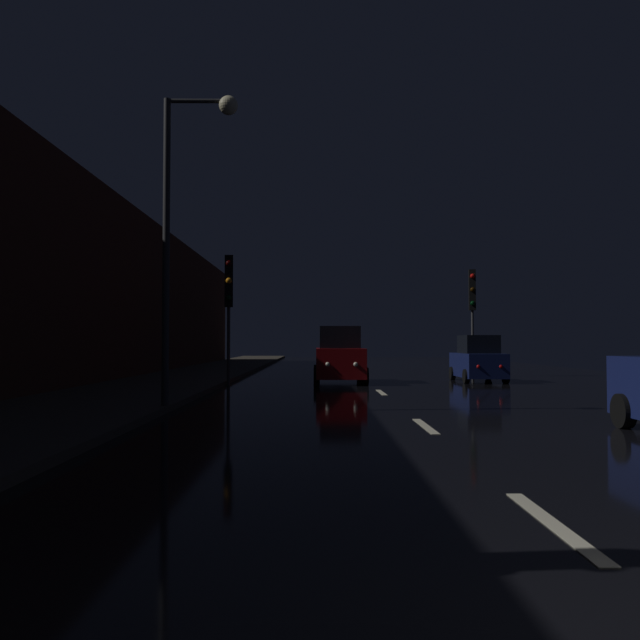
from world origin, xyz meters
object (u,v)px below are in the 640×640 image
Objects in this scene: traffic_light_far_right at (472,298)px; car_parked_right_far at (478,360)px; streetlamp_overhead at (187,201)px; car_approaching_headlights at (339,357)px; traffic_light_far_left at (229,291)px.

car_parked_right_far is (-0.80, -4.15, -2.77)m from traffic_light_far_right.
streetlamp_overhead reaches higher than car_parked_right_far.
traffic_light_far_right is 1.35× the size of car_parked_right_far.
traffic_light_far_right reaches higher than car_parked_right_far.
traffic_light_far_right is 18.64m from streetlamp_overhead.
streetlamp_overhead is 1.66× the size of car_approaching_headlights.
traffic_light_far_right is 0.69× the size of streetlamp_overhead.
traffic_light_far_right reaches higher than traffic_light_far_left.
traffic_light_far_left is at bearing 91.60° from streetlamp_overhead.
traffic_light_far_left is 0.96× the size of traffic_light_far_right.
streetlamp_overhead is 12.05m from car_approaching_headlights.
traffic_light_far_left is 5.08m from car_approaching_headlights.
traffic_light_far_left is 1.10× the size of car_approaching_headlights.
traffic_light_far_left is 10.30m from car_parked_right_far.
traffic_light_far_left is at bearing -50.69° from traffic_light_far_right.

